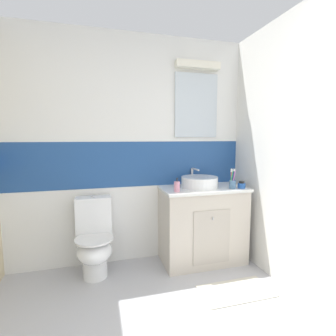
% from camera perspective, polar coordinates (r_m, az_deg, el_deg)
% --- Properties ---
extents(wall_back_tiled, '(3.20, 0.20, 2.50)m').
position_cam_1_polar(wall_back_tiled, '(2.87, -8.37, 4.10)').
color(wall_back_tiled, white).
rests_on(wall_back_tiled, ground_plane).
extents(wall_right_plain, '(0.10, 3.48, 2.50)m').
position_cam_1_polar(wall_right_plain, '(2.34, 31.09, 2.31)').
color(wall_right_plain, white).
rests_on(wall_right_plain, ground_plane).
extents(vanity_cabinet, '(0.93, 0.52, 0.85)m').
position_cam_1_polar(vanity_cabinet, '(2.95, 7.72, -12.39)').
color(vanity_cabinet, beige).
rests_on(vanity_cabinet, ground_plane).
extents(sink_basin, '(0.40, 0.44, 0.20)m').
position_cam_1_polar(sink_basin, '(2.81, 7.07, -3.07)').
color(sink_basin, white).
rests_on(sink_basin, vanity_cabinet).
extents(toilet, '(0.37, 0.50, 0.80)m').
position_cam_1_polar(toilet, '(2.76, -16.21, -15.28)').
color(toilet, white).
rests_on(toilet, ground_plane).
extents(toothbrush_cup, '(0.07, 0.07, 0.22)m').
position_cam_1_polar(toothbrush_cup, '(2.81, 14.25, -3.36)').
color(toothbrush_cup, '#4C7299').
rests_on(toothbrush_cup, vanity_cabinet).
extents(soap_dispenser, '(0.06, 0.06, 0.14)m').
position_cam_1_polar(soap_dispenser, '(2.57, 2.02, -4.17)').
color(soap_dispenser, pink).
rests_on(soap_dispenser, vanity_cabinet).
extents(hair_gel_jar, '(0.08, 0.08, 0.08)m').
position_cam_1_polar(hair_gel_jar, '(2.86, 16.17, -3.70)').
color(hair_gel_jar, '#2659B2').
rests_on(hair_gel_jar, vanity_cabinet).
extents(bath_mat, '(0.65, 0.34, 0.01)m').
position_cam_1_polar(bath_mat, '(2.64, 15.02, -25.14)').
color(bath_mat, beige).
rests_on(bath_mat, ground_plane).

